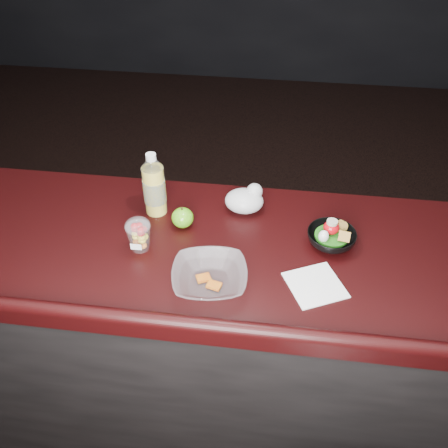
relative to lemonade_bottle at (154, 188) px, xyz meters
The scene contains 9 objects.
room_shell 0.87m from the lemonade_bottle, 65.83° to the right, with size 8.00×8.00×8.00m.
counter 0.66m from the lemonade_bottle, 37.63° to the right, with size 4.06×0.71×1.02m.
lemonade_bottle is the anchor object (origin of this frame).
fruit_cup 0.21m from the lemonade_bottle, 92.22° to the right, with size 0.08×0.08×0.12m.
green_apple 0.15m from the lemonade_bottle, 31.61° to the right, with size 0.08×0.08×0.08m.
plastic_bag 0.33m from the lemonade_bottle, ahead, with size 0.14×0.12×0.10m.
snack_bowl 0.64m from the lemonade_bottle, ahead, with size 0.21×0.21×0.09m.
takeout_bowl 0.42m from the lemonade_bottle, 53.53° to the right, with size 0.26×0.26×0.06m.
paper_napkin 0.65m from the lemonade_bottle, 27.62° to the right, with size 0.16×0.16×0.00m, color white.
Camera 1 is at (0.22, -0.93, 2.15)m, focal length 40.00 mm.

